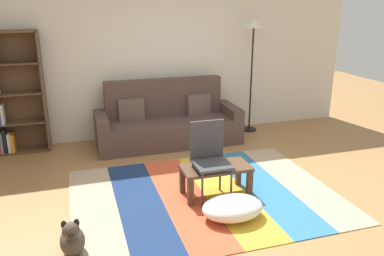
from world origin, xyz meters
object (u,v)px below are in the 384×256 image
(bookshelf, at_px, (4,96))
(folding_chair, at_px, (209,154))
(coffee_table, at_px, (216,172))
(dog, at_px, (72,239))
(standing_lamp, at_px, (253,39))
(tv_remote, at_px, (214,167))
(couch, at_px, (168,122))
(pouf, at_px, (233,208))

(bookshelf, bearing_deg, folding_chair, -42.93)
(bookshelf, bearing_deg, coffee_table, -41.96)
(dog, distance_m, standing_lamp, 4.41)
(tv_remote, bearing_deg, coffee_table, 73.99)
(tv_remote, relative_size, folding_chair, 0.17)
(couch, xyz_separation_m, bookshelf, (-2.37, 0.28, 0.54))
(couch, bearing_deg, tv_remote, -88.38)
(dog, relative_size, folding_chair, 0.44)
(couch, relative_size, coffee_table, 2.83)
(couch, xyz_separation_m, coffee_table, (0.10, -1.94, -0.04))
(pouf, height_order, standing_lamp, standing_lamp)
(pouf, distance_m, tv_remote, 0.57)
(couch, xyz_separation_m, tv_remote, (0.06, -1.97, 0.04))
(coffee_table, distance_m, tv_remote, 0.10)
(bookshelf, bearing_deg, standing_lamp, -1.29)
(standing_lamp, xyz_separation_m, tv_remote, (-1.48, -2.17, -1.22))
(coffee_table, height_order, dog, dog)
(pouf, xyz_separation_m, dog, (-1.61, -0.15, 0.04))
(tv_remote, bearing_deg, pouf, -51.98)
(bookshelf, height_order, standing_lamp, standing_lamp)
(coffee_table, bearing_deg, tv_remote, -140.85)
(coffee_table, xyz_separation_m, standing_lamp, (1.44, 2.13, 1.30))
(pouf, height_order, dog, dog)
(couch, relative_size, dog, 5.69)
(bookshelf, height_order, pouf, bookshelf)
(standing_lamp, relative_size, tv_remote, 12.74)
(coffee_table, xyz_separation_m, dog, (-1.63, -0.70, -0.14))
(dog, bearing_deg, standing_lamp, 42.73)
(pouf, distance_m, standing_lamp, 3.38)
(dog, distance_m, folding_chair, 1.74)
(pouf, relative_size, standing_lamp, 0.34)
(couch, xyz_separation_m, dog, (-1.53, -2.64, -0.18))
(dog, xyz_separation_m, tv_remote, (1.58, 0.66, 0.22))
(bookshelf, xyz_separation_m, pouf, (2.46, -2.76, -0.75))
(pouf, relative_size, dog, 1.65)
(bookshelf, relative_size, coffee_table, 2.26)
(tv_remote, distance_m, folding_chair, 0.17)
(pouf, bearing_deg, couch, 91.94)
(pouf, relative_size, folding_chair, 0.73)
(couch, relative_size, folding_chair, 2.51)
(dog, bearing_deg, coffee_table, 23.25)
(coffee_table, xyz_separation_m, folding_chair, (-0.08, -0.00, 0.24))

